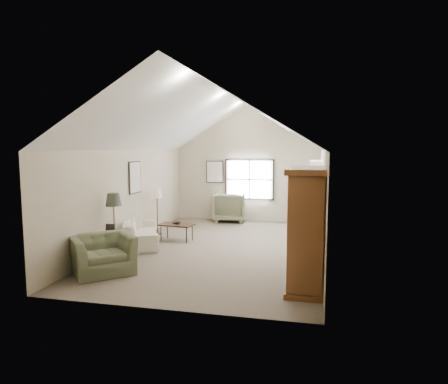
% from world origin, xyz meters
% --- Properties ---
extents(room_shell, '(5.01, 8.01, 4.00)m').
position_xyz_m(room_shell, '(0.00, 0.00, 3.21)').
color(room_shell, '#6E624F').
rests_on(room_shell, ground).
extents(window, '(1.72, 0.08, 1.42)m').
position_xyz_m(window, '(0.10, 3.96, 1.45)').
color(window, black).
rests_on(window, room_shell).
extents(skylight, '(0.80, 1.20, 0.52)m').
position_xyz_m(skylight, '(1.30, 0.90, 3.22)').
color(skylight, white).
rests_on(skylight, room_shell).
extents(wall_art, '(1.97, 3.71, 0.88)m').
position_xyz_m(wall_art, '(-1.88, 1.94, 1.73)').
color(wall_art, black).
rests_on(wall_art, room_shell).
extents(armoire, '(0.60, 1.50, 2.20)m').
position_xyz_m(armoire, '(2.18, -2.40, 1.10)').
color(armoire, brown).
rests_on(armoire, ground).
extents(tv_alcove, '(0.32, 1.30, 2.10)m').
position_xyz_m(tv_alcove, '(2.34, 1.60, 1.15)').
color(tv_alcove, white).
rests_on(tv_alcove, ground).
extents(media_console, '(0.34, 1.18, 0.60)m').
position_xyz_m(media_console, '(2.32, 1.60, 0.30)').
color(media_console, '#382316').
rests_on(media_console, ground).
extents(tv_panel, '(0.05, 0.90, 0.55)m').
position_xyz_m(tv_panel, '(2.32, 1.60, 0.92)').
color(tv_panel, black).
rests_on(tv_panel, media_console).
extents(sofa, '(1.71, 2.38, 0.65)m').
position_xyz_m(sofa, '(-2.20, -0.02, 0.32)').
color(sofa, '#EFE9CF').
rests_on(sofa, ground).
extents(armchair_near, '(1.60, 1.59, 0.78)m').
position_xyz_m(armchair_near, '(-1.89, -2.52, 0.39)').
color(armchair_near, '#5C6647').
rests_on(armchair_near, ground).
extents(armchair_far, '(1.19, 1.22, 1.00)m').
position_xyz_m(armchair_far, '(-0.55, 3.70, 0.50)').
color(armchair_far, '#696B4A').
rests_on(armchair_far, ground).
extents(coffee_table, '(0.97, 0.62, 0.47)m').
position_xyz_m(coffee_table, '(-1.36, 0.51, 0.23)').
color(coffee_table, '#3C2718').
rests_on(coffee_table, ground).
extents(bowl, '(0.25, 0.25, 0.05)m').
position_xyz_m(bowl, '(-1.36, 0.51, 0.49)').
color(bowl, '#342215').
rests_on(bowl, coffee_table).
extents(side_table, '(0.74, 0.74, 0.56)m').
position_xyz_m(side_table, '(-2.20, -1.62, 0.28)').
color(side_table, '#332315').
rests_on(side_table, ground).
extents(side_chair, '(0.42, 0.42, 0.93)m').
position_xyz_m(side_chair, '(1.86, 3.47, 0.47)').
color(side_chair, maroon).
rests_on(side_chair, ground).
extents(tripod_lamp, '(0.63, 0.63, 1.96)m').
position_xyz_m(tripod_lamp, '(2.20, 3.25, 0.98)').
color(tripod_lamp, white).
rests_on(tripod_lamp, ground).
extents(dark_lamp, '(0.49, 0.49, 1.55)m').
position_xyz_m(dark_lamp, '(-2.20, -1.42, 0.77)').
color(dark_lamp, '#2A2E20').
rests_on(dark_lamp, ground).
extents(tan_lamp, '(0.37, 0.37, 1.39)m').
position_xyz_m(tan_lamp, '(-2.20, 1.18, 0.70)').
color(tan_lamp, tan).
rests_on(tan_lamp, ground).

